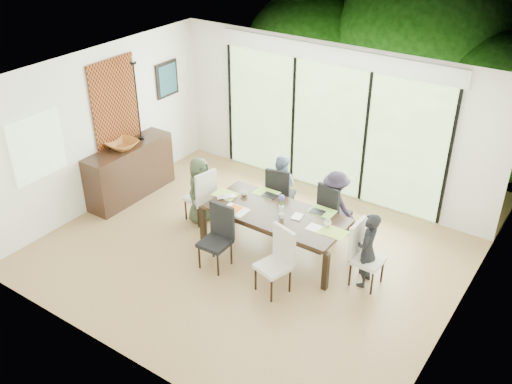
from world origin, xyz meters
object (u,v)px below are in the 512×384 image
Objects in this scene: vase at (281,209)px; chair_near_left at (215,239)px; chair_right_end at (368,256)px; person_right_end at (367,250)px; cup_c at (328,223)px; sideboard at (130,171)px; cup_b at (282,216)px; person_left_end at (200,190)px; cup_a at (244,193)px; person_far_right at (335,205)px; bowl at (122,145)px; chair_far_left at (281,191)px; person_far_left at (281,187)px; chair_left_end at (199,194)px; chair_far_right at (335,209)px; laptop at (227,198)px; table_top at (277,214)px; chair_near_right at (273,262)px.

chair_near_left is at bearing -120.87° from vase.
person_right_end is at bearing 91.21° from chair_right_end.
cup_c is at bearing 83.08° from chair_right_end.
sideboard is at bearing -95.82° from person_right_end.
cup_c is 3.83m from sideboard.
cup_b is (-1.33, -0.10, 0.13)m from person_right_end.
person_left_end is at bearing -96.43° from person_right_end.
chair_near_left is at bearing -78.91° from cup_a.
cup_c is (0.25, -0.73, 0.13)m from person_far_right.
person_left_end reaches higher than bowl.
person_right_end reaches higher than chair_far_left.
chair_far_left is 8.87× the size of cup_c.
chair_right_end reaches higher than cup_b.
person_far_left is 10.40× the size of cup_a.
person_left_end is 12.90× the size of cup_b.
chair_left_end is at bearing -177.51° from cup_c.
person_right_end is 0.70m from cup_c.
cup_c is (0.75, 0.05, -0.01)m from vase.
chair_far_right is 3.33× the size of laptop.
chair_far_right is 3.69m from sideboard.
chair_right_end is 4.53m from sideboard.
sideboard reaches higher than cup_a.
chair_far_right is 8.87× the size of cup_c.
cup_c is at bearing 120.19° from chair_far_right.
person_right_end is at bearing 4.30° from cup_b.
chair_right_end is at bearing 4.24° from cup_b.
cup_b is at bearing -56.31° from vase.
person_far_right reaches higher than cup_b.
chair_left_end is 2.22m from chair_far_right.
chair_right_end is 3.33× the size of laptop.
laptop is 0.57× the size of bowl.
person_far_left is at bearing 118.47° from table_top.
person_far_right is at bearing -138.18° from person_right_end.
chair_far_right is (0.55, 0.85, -0.15)m from table_top.
person_left_end reaches higher than chair_near_right.
chair_near_left is 9.17× the size of vase.
table_top is 19.35× the size of cup_c.
cup_c is (0.80, 0.10, 0.07)m from table_top.
person_far_right is at bearing -16.02° from laptop.
cup_c reaches higher than laptop.
person_right_end is (0.98, 0.87, 0.08)m from chair_near_right.
person_far_left is at bearing 17.11° from laptop.
person_left_end is 0.65m from laptop.
person_far_right reaches higher than sideboard.
sideboard is (-1.55, -0.05, -0.08)m from person_left_end.
chair_near_right is 0.85× the size of person_left_end.
chair_right_end is 0.85× the size of person_far_left.
chair_far_left is 1.96m from chair_near_right.
chair_near_left is at bearing -119.89° from table_top.
vase is at bearing -98.44° from person_right_end.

